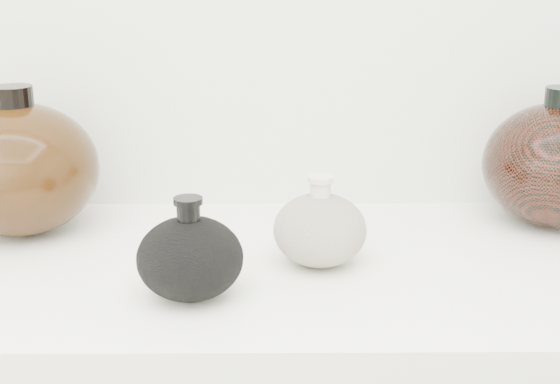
{
  "coord_description": "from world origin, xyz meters",
  "views": [
    {
      "loc": [
        0.05,
        -0.02,
        1.3
      ],
      "look_at": [
        0.06,
        0.92,
        1.01
      ],
      "focal_mm": 50.0,
      "sensor_mm": 36.0,
      "label": 1
    }
  ],
  "objects_px": {
    "black_gourd_vase": "(190,257)",
    "left_round_pot": "(20,168)",
    "cream_gourd_vase": "(320,229)",
    "right_round_pot": "(557,165)"
  },
  "relations": [
    {
      "from": "right_round_pot",
      "to": "cream_gourd_vase",
      "type": "bearing_deg",
      "value": -156.82
    },
    {
      "from": "left_round_pot",
      "to": "right_round_pot",
      "type": "distance_m",
      "value": 0.79
    },
    {
      "from": "cream_gourd_vase",
      "to": "left_round_pot",
      "type": "distance_m",
      "value": 0.45
    },
    {
      "from": "black_gourd_vase",
      "to": "cream_gourd_vase",
      "type": "bearing_deg",
      "value": 32.39
    },
    {
      "from": "cream_gourd_vase",
      "to": "right_round_pot",
      "type": "height_order",
      "value": "right_round_pot"
    },
    {
      "from": "cream_gourd_vase",
      "to": "right_round_pot",
      "type": "distance_m",
      "value": 0.4
    },
    {
      "from": "black_gourd_vase",
      "to": "left_round_pot",
      "type": "xyz_separation_m",
      "value": [
        -0.27,
        0.23,
        0.05
      ]
    },
    {
      "from": "black_gourd_vase",
      "to": "right_round_pot",
      "type": "relative_size",
      "value": 0.5
    },
    {
      "from": "black_gourd_vase",
      "to": "right_round_pot",
      "type": "distance_m",
      "value": 0.59
    },
    {
      "from": "black_gourd_vase",
      "to": "left_round_pot",
      "type": "height_order",
      "value": "left_round_pot"
    }
  ]
}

